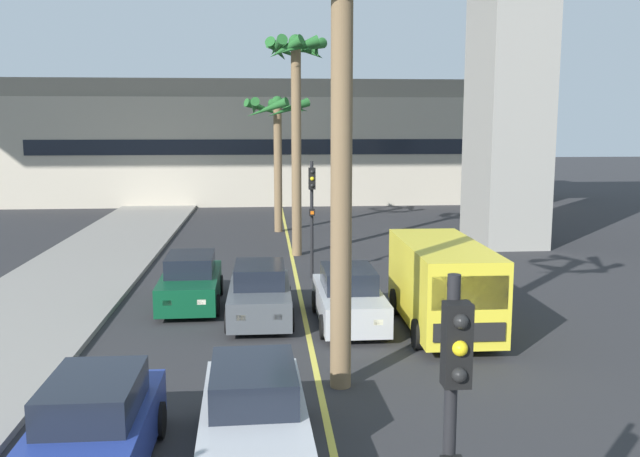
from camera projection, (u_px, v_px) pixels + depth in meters
name	position (u px, v px, depth m)	size (l,w,h in m)	color
lane_stripe_center	(297.00, 281.00, 24.25)	(0.14, 56.00, 0.01)	#DBCC4C
pier_building_backdrop	(279.00, 143.00, 49.14)	(36.47, 8.04, 8.40)	#BCB29E
car_queue_front	(349.00, 298.00, 19.07)	(1.86, 4.11, 1.56)	#B7BABF
car_queue_second	(260.00, 294.00, 19.54)	(1.84, 4.10, 1.56)	#4C5156
car_queue_third	(254.00, 416.00, 11.41)	(1.93, 4.15, 1.56)	#B7BABF
car_queue_fourth	(191.00, 282.00, 20.98)	(1.89, 4.13, 1.56)	#0C4728
car_queue_fifth	(93.00, 431.00, 10.84)	(1.84, 4.11, 1.56)	navy
delivery_van	(442.00, 283.00, 18.41)	(2.20, 5.27, 2.36)	yellow
traffic_light_median_near	(452.00, 436.00, 6.25)	(0.24, 0.37, 4.20)	black
traffic_light_median_far	(312.00, 203.00, 24.30)	(0.24, 0.37, 4.20)	black
palm_tree_near_median	(277.00, 125.00, 34.54)	(3.45, 3.54, 6.86)	brown
palm_tree_mid_median	(296.00, 83.00, 28.01)	(2.59, 2.62, 9.06)	brown
palm_tree_far_median	(343.00, 43.00, 13.53)	(3.32, 3.49, 9.25)	brown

